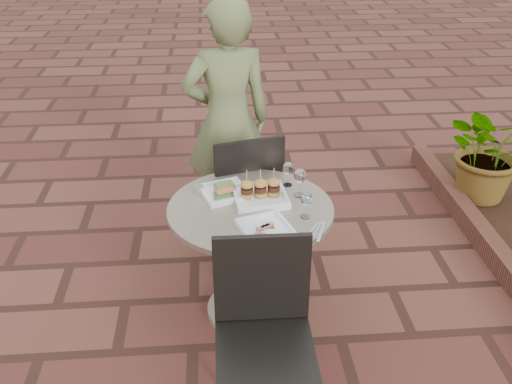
{
  "coord_description": "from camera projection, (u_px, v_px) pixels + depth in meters",
  "views": [
    {
      "loc": [
        -0.25,
        -2.77,
        2.3
      ],
      "look_at": [
        -0.04,
        -0.13,
        0.82
      ],
      "focal_mm": 40.0,
      "sensor_mm": 36.0,
      "label": 1
    }
  ],
  "objects": [
    {
      "name": "chair_near",
      "position": [
        264.0,
        319.0,
        2.56
      ],
      "size": [
        0.44,
        0.44,
        0.93
      ],
      "rotation": [
        0.0,
        0.0,
        -0.01
      ],
      "color": "black",
      "rests_on": "ground"
    },
    {
      "name": "plate_tuna",
      "position": [
        265.0,
        228.0,
        2.86
      ],
      "size": [
        0.3,
        0.3,
        0.03
      ],
      "rotation": [
        0.0,
        0.0,
        0.31
      ],
      "color": "white",
      "rests_on": "cafe_table"
    },
    {
      "name": "steel_ramekin",
      "position": [
        199.0,
        189.0,
        3.2
      ],
      "size": [
        0.07,
        0.07,
        0.04
      ],
      "primitive_type": "cylinder",
      "rotation": [
        0.0,
        0.0,
        0.26
      ],
      "color": "silver",
      "rests_on": "cafe_table"
    },
    {
      "name": "chair_far",
      "position": [
        245.0,
        189.0,
        3.62
      ],
      "size": [
        0.54,
        0.54,
        0.93
      ],
      "rotation": [
        0.0,
        0.0,
        3.4
      ],
      "color": "black",
      "rests_on": "ground"
    },
    {
      "name": "potted_plant_a",
      "position": [
        491.0,
        149.0,
        4.34
      ],
      "size": [
        0.81,
        0.73,
        0.81
      ],
      "primitive_type": "imported",
      "rotation": [
        0.0,
        0.0,
        0.15
      ],
      "color": "#33662D",
      "rests_on": "mulch_bed"
    },
    {
      "name": "cafe_table",
      "position": [
        251.0,
        244.0,
        3.19
      ],
      "size": [
        0.9,
        0.9,
        0.73
      ],
      "color": "gray",
      "rests_on": "ground"
    },
    {
      "name": "planter_curb",
      "position": [
        490.0,
        247.0,
        3.89
      ],
      "size": [
        0.12,
        3.0,
        0.15
      ],
      "primitive_type": "cube",
      "color": "brown",
      "rests_on": "ground"
    },
    {
      "name": "plate_salmon",
      "position": [
        225.0,
        191.0,
        3.18
      ],
      "size": [
        0.31,
        0.31,
        0.07
      ],
      "rotation": [
        0.0,
        0.0,
        0.33
      ],
      "color": "white",
      "rests_on": "cafe_table"
    },
    {
      "name": "wine_glass_far",
      "position": [
        300.0,
        177.0,
        3.13
      ],
      "size": [
        0.07,
        0.07,
        0.17
      ],
      "color": "white",
      "rests_on": "cafe_table"
    },
    {
      "name": "wine_glass_right",
      "position": [
        306.0,
        199.0,
        2.93
      ],
      "size": [
        0.06,
        0.06,
        0.15
      ],
      "color": "white",
      "rests_on": "cafe_table"
    },
    {
      "name": "cutlery_set",
      "position": [
        316.0,
        232.0,
        2.85
      ],
      "size": [
        0.19,
        0.25,
        0.0
      ],
      "primitive_type": null,
      "rotation": [
        0.0,
        0.0,
        -0.43
      ],
      "color": "silver",
      "rests_on": "cafe_table"
    },
    {
      "name": "ground",
      "position": [
        261.0,
        296.0,
        3.55
      ],
      "size": [
        60.0,
        60.0,
        0.0
      ],
      "primitive_type": "plane",
      "color": "brown",
      "rests_on": "ground"
    },
    {
      "name": "wine_glass_mid",
      "position": [
        288.0,
        169.0,
        3.24
      ],
      "size": [
        0.06,
        0.06,
        0.15
      ],
      "color": "white",
      "rests_on": "cafe_table"
    },
    {
      "name": "plate_sliders",
      "position": [
        260.0,
        192.0,
        3.13
      ],
      "size": [
        0.31,
        0.31,
        0.19
      ],
      "rotation": [
        0.0,
        0.0,
        0.09
      ],
      "color": "white",
      "rests_on": "cafe_table"
    },
    {
      "name": "diner",
      "position": [
        227.0,
        121.0,
        3.86
      ],
      "size": [
        0.66,
        0.49,
        1.67
      ],
      "primitive_type": "imported",
      "rotation": [
        0.0,
        0.0,
        3.29
      ],
      "color": "#5D6839",
      "rests_on": "ground"
    }
  ]
}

